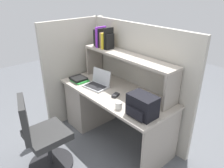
% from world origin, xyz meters
% --- Properties ---
extents(ground_plane, '(8.00, 8.00, 0.00)m').
position_xyz_m(ground_plane, '(0.00, 0.00, 0.00)').
color(ground_plane, '#595B60').
extents(desk, '(1.60, 0.70, 0.73)m').
position_xyz_m(desk, '(-0.39, 0.00, 0.40)').
color(desk, '#AAA093').
rests_on(desk, ground_plane).
extents(cubicle_partition_rear, '(1.84, 0.05, 1.55)m').
position_xyz_m(cubicle_partition_rear, '(0.00, 0.38, 0.78)').
color(cubicle_partition_rear, '#B2ADA0').
rests_on(cubicle_partition_rear, ground_plane).
extents(cubicle_partition_left, '(0.05, 1.06, 1.55)m').
position_xyz_m(cubicle_partition_left, '(-0.85, -0.05, 0.78)').
color(cubicle_partition_left, '#B2ADA0').
rests_on(cubicle_partition_left, ground_plane).
extents(overhead_hutch, '(1.44, 0.28, 0.45)m').
position_xyz_m(overhead_hutch, '(0.00, 0.20, 1.08)').
color(overhead_hutch, gray).
rests_on(overhead_hutch, desk).
extents(reference_books_on_shelf, '(0.30, 0.19, 0.29)m').
position_xyz_m(reference_books_on_shelf, '(-0.47, 0.20, 1.30)').
color(reference_books_on_shelf, black).
rests_on(reference_books_on_shelf, overhead_hutch).
extents(laptop, '(0.34, 0.29, 0.22)m').
position_xyz_m(laptop, '(-0.27, -0.07, 0.78)').
color(laptop, '#B7BABF').
rests_on(laptop, desk).
extents(backpack, '(0.30, 0.23, 0.23)m').
position_xyz_m(backpack, '(0.60, -0.16, 0.84)').
color(backpack, black).
rests_on(backpack, desk).
extents(computer_mouse, '(0.09, 0.12, 0.03)m').
position_xyz_m(computer_mouse, '(0.11, -0.08, 0.75)').
color(computer_mouse, '#262628').
rests_on(computer_mouse, desk).
extents(paper_cup, '(0.08, 0.08, 0.08)m').
position_xyz_m(paper_cup, '(0.34, -0.25, 0.77)').
color(paper_cup, white).
rests_on(paper_cup, desk).
extents(desk_book_stack, '(0.23, 0.20, 0.05)m').
position_xyz_m(desk_book_stack, '(-0.58, -0.17, 0.76)').
color(desk_book_stack, green).
rests_on(desk_book_stack, desk).
extents(office_chair, '(0.52, 0.54, 0.93)m').
position_xyz_m(office_chair, '(-0.12, -0.98, 0.39)').
color(office_chair, black).
rests_on(office_chair, ground_plane).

